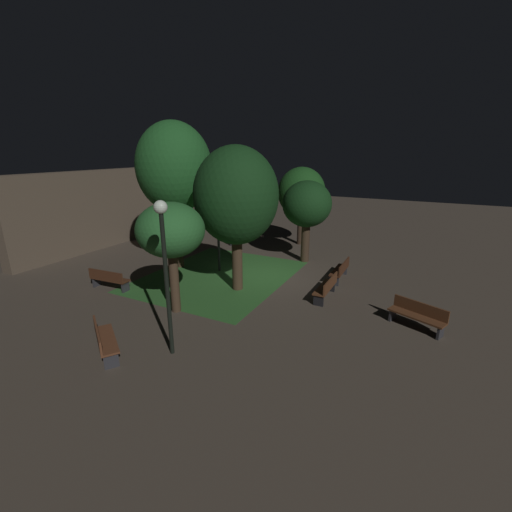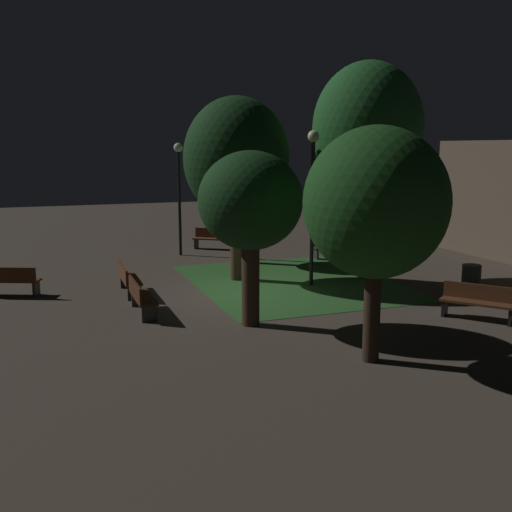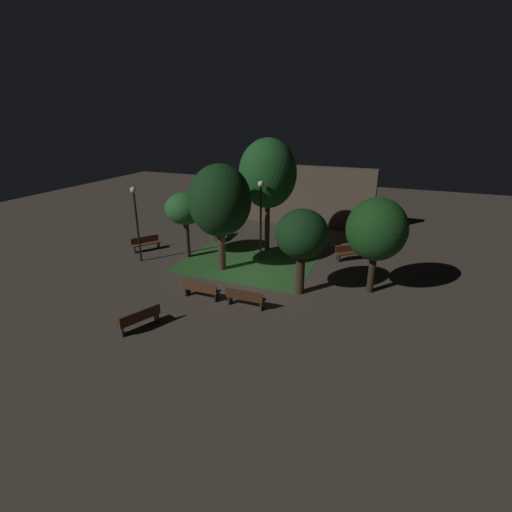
{
  "view_description": "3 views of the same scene",
  "coord_description": "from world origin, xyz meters",
  "views": [
    {
      "loc": [
        -13.66,
        -6.41,
        5.68
      ],
      "look_at": [
        0.64,
        0.83,
        0.71
      ],
      "focal_mm": 24.1,
      "sensor_mm": 36.0,
      "label": 1
    },
    {
      "loc": [
        16.28,
        -5.59,
        4.3
      ],
      "look_at": [
        -0.38,
        0.55,
        1.04
      ],
      "focal_mm": 41.79,
      "sensor_mm": 36.0,
      "label": 2
    },
    {
      "loc": [
        7.41,
        -17.33,
        8.37
      ],
      "look_at": [
        -0.14,
        1.25,
        0.75
      ],
      "focal_mm": 26.67,
      "sensor_mm": 36.0,
      "label": 3
    }
  ],
  "objects": [
    {
      "name": "tree_back_left",
      "position": [
        6.23,
        0.6,
        3.21
      ],
      "size": [
        2.85,
        2.85,
        4.72
      ],
      "color": "#2D2116",
      "rests_on": "ground"
    },
    {
      "name": "tree_lawn_side",
      "position": [
        3.03,
        -0.85,
        2.99
      ],
      "size": [
        2.5,
        2.5,
        4.23
      ],
      "color": "#38281C",
      "rests_on": "ground"
    },
    {
      "name": "grass_lawn",
      "position": [
        -0.91,
        1.99,
        0.01
      ],
      "size": [
        7.58,
        6.15,
        0.01
      ],
      "primitive_type": "cube",
      "color": "#2D6028",
      "rests_on": "ground"
    },
    {
      "name": "bench_lawn_edge",
      "position": [
        1.15,
        -3.22,
        0.48
      ],
      "size": [
        1.8,
        0.48,
        0.88
      ],
      "color": "#422314",
      "rests_on": "ground"
    },
    {
      "name": "trash_bin",
      "position": [
        1.85,
        6.76,
        0.38
      ],
      "size": [
        0.57,
        0.57,
        0.75
      ],
      "primitive_type": "cylinder",
      "color": "#4C4C4C",
      "rests_on": "ground"
    },
    {
      "name": "lamp_post_plaza_east",
      "position": [
        -6.95,
        -0.27,
        3.04
      ],
      "size": [
        0.36,
        0.36,
        4.46
      ],
      "color": "black",
      "rests_on": "ground"
    },
    {
      "name": "tree_tall_center",
      "position": [
        -1.88,
        0.44,
        3.91
      ],
      "size": [
        3.38,
        3.38,
        5.89
      ],
      "color": "#423021",
      "rests_on": "ground"
    },
    {
      "name": "bench_near_trees",
      "position": [
        4.59,
        4.69,
        0.48
      ],
      "size": [
        1.71,
        1.49,
        0.88
      ],
      "color": "#512D19",
      "rests_on": "ground"
    },
    {
      "name": "building_wall_backdrop",
      "position": [
        -0.04,
        11.16,
        2.28
      ],
      "size": [
        10.51,
        0.8,
        4.55
      ],
      "primitive_type": "cube",
      "color": "brown",
      "rests_on": "ground"
    },
    {
      "name": "bench_path_side",
      "position": [
        -4.41,
        5.24,
        0.48
      ],
      "size": [
        0.61,
        1.83,
        0.88
      ],
      "color": "#422314",
      "rests_on": "ground"
    },
    {
      "name": "ground_plane",
      "position": [
        0.0,
        0.0,
        0.0
      ],
      "size": [
        60.0,
        60.0,
        0.0
      ],
      "primitive_type": "plane",
      "color": "#473D33"
    },
    {
      "name": "bench_by_lamp",
      "position": [
        -7.88,
        1.43,
        0.48
      ],
      "size": [
        1.4,
        1.76,
        0.88
      ],
      "color": "brown",
      "rests_on": "ground"
    },
    {
      "name": "lamp_post_plaza_west",
      "position": [
        -0.3,
        2.37,
        3.24
      ],
      "size": [
        0.36,
        0.36,
        4.8
      ],
      "color": "black",
      "rests_on": "ground"
    },
    {
      "name": "bench_front_left",
      "position": [
        -2.13,
        -6.54,
        0.48
      ],
      "size": [
        1.14,
        1.85,
        0.88
      ],
      "color": "#512D19",
      "rests_on": "ground"
    },
    {
      "name": "bench_front_right",
      "position": [
        -1.15,
        -3.22,
        0.48
      ],
      "size": [
        1.8,
        0.5,
        0.88
      ],
      "color": "#512D19",
      "rests_on": "ground"
    },
    {
      "name": "tree_back_right",
      "position": [
        -4.73,
        1.4,
        3.01
      ],
      "size": [
        2.36,
        2.36,
        4.01
      ],
      "color": "#423021",
      "rests_on": "ground"
    },
    {
      "name": "tree_left_canopy",
      "position": [
        -0.67,
        4.45,
        4.86
      ],
      "size": [
        3.52,
        3.52,
        6.98
      ],
      "color": "#423021",
      "rests_on": "ground"
    }
  ]
}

